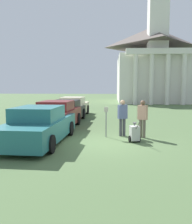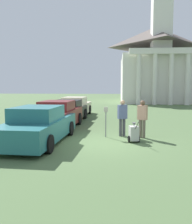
{
  "view_description": "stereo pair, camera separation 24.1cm",
  "coord_description": "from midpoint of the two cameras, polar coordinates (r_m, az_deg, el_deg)",
  "views": [
    {
      "loc": [
        0.38,
        -10.26,
        2.4
      ],
      "look_at": [
        -0.35,
        1.82,
        1.1
      ],
      "focal_mm": 40.0,
      "sensor_mm": 36.0,
      "label": 1
    },
    {
      "loc": [
        0.62,
        -10.24,
        2.4
      ],
      "look_at": [
        -0.35,
        1.82,
        1.1
      ],
      "focal_mm": 40.0,
      "sensor_mm": 36.0,
      "label": 2
    }
  ],
  "objects": [
    {
      "name": "parked_car_cream",
      "position": [
        19.65,
        -4.46,
        1.16
      ],
      "size": [
        2.19,
        4.86,
        1.49
      ],
      "rotation": [
        0.0,
        0.0,
        -0.05
      ],
      "color": "beige",
      "rests_on": "ground_plane"
    },
    {
      "name": "parked_car_maroon",
      "position": [
        13.96,
        -8.2,
        -0.8
      ],
      "size": [
        2.16,
        4.88,
        1.55
      ],
      "rotation": [
        0.0,
        0.0,
        -0.05
      ],
      "color": "maroon",
      "rests_on": "ground_plane"
    },
    {
      "name": "parking_meter",
      "position": [
        11.54,
        2.85,
        -0.99
      ],
      "size": [
        0.18,
        0.09,
        1.4
      ],
      "color": "slate",
      "rests_on": "ground_plane"
    },
    {
      "name": "person_worker",
      "position": [
        11.81,
        6.63,
        -0.84
      ],
      "size": [
        0.47,
        0.35,
        1.71
      ],
      "rotation": [
        0.0,
        0.0,
        3.49
      ],
      "color": "#3F3F47",
      "rests_on": "ground_plane"
    },
    {
      "name": "person_supervisor",
      "position": [
        11.58,
        11.14,
        -1.03
      ],
      "size": [
        0.47,
        0.4,
        1.72
      ],
      "rotation": [
        0.0,
        0.0,
        2.62
      ],
      "color": "#665B4C",
      "rests_on": "ground_plane"
    },
    {
      "name": "equipment_cart",
      "position": [
        10.69,
        9.28,
        -4.8
      ],
      "size": [
        0.51,
        1.0,
        1.0
      ],
      "rotation": [
        0.0,
        0.0,
        0.17
      ],
      "color": "#B2B2AD",
      "rests_on": "ground_plane"
    },
    {
      "name": "church",
      "position": [
        37.96,
        13.62,
        11.21
      ],
      "size": [
        9.93,
        13.1,
        21.82
      ],
      "color": "silver",
      "rests_on": "ground_plane"
    },
    {
      "name": "parked_car_teal",
      "position": [
        10.71,
        -12.22,
        -3.11
      ],
      "size": [
        2.27,
        5.32,
        1.53
      ],
      "rotation": [
        0.0,
        0.0,
        -0.05
      ],
      "color": "#23666B",
      "rests_on": "ground_plane"
    },
    {
      "name": "ground_plane",
      "position": [
        10.54,
        1.76,
        -7.03
      ],
      "size": [
        120.0,
        120.0,
        0.0
      ],
      "primitive_type": "plane",
      "color": "#4C663D"
    },
    {
      "name": "parked_car_black",
      "position": [
        16.7,
        -6.07,
        0.15
      ],
      "size": [
        2.17,
        4.86,
        1.43
      ],
      "rotation": [
        0.0,
        0.0,
        -0.05
      ],
      "color": "black",
      "rests_on": "ground_plane"
    }
  ]
}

